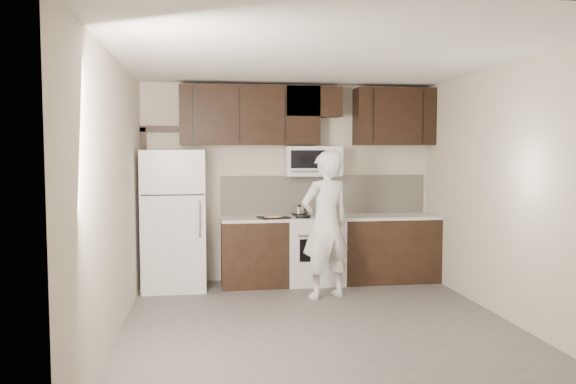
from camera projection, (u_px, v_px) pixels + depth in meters
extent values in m
plane|color=#524F4D|center=(321.00, 328.00, 5.68)|extent=(4.50, 4.50, 0.00)
plane|color=beige|center=(289.00, 183.00, 7.80)|extent=(4.00, 0.00, 4.00)
plane|color=white|center=(322.00, 57.00, 5.48)|extent=(4.50, 4.50, 0.00)
cube|color=black|center=(254.00, 253.00, 7.49)|extent=(0.87, 0.62, 0.87)
cube|color=black|center=(388.00, 249.00, 7.75)|extent=(1.32, 0.62, 0.87)
cube|color=silver|center=(254.00, 219.00, 7.45)|extent=(0.87, 0.64, 0.04)
cube|color=silver|center=(388.00, 216.00, 7.72)|extent=(1.32, 0.64, 0.04)
cube|color=silver|center=(314.00, 250.00, 7.60)|extent=(0.76, 0.62, 0.89)
cube|color=silver|center=(314.00, 217.00, 7.57)|extent=(0.76, 0.62, 0.02)
cube|color=black|center=(318.00, 250.00, 7.30)|extent=(0.50, 0.01, 0.30)
cylinder|color=silver|center=(319.00, 235.00, 7.25)|extent=(0.55, 0.02, 0.02)
cylinder|color=black|center=(303.00, 217.00, 7.39)|extent=(0.20, 0.20, 0.03)
cylinder|color=black|center=(330.00, 216.00, 7.44)|extent=(0.20, 0.20, 0.03)
cylinder|color=black|center=(299.00, 214.00, 7.69)|extent=(0.20, 0.20, 0.03)
cylinder|color=black|center=(325.00, 214.00, 7.74)|extent=(0.20, 0.20, 0.03)
cube|color=beige|center=(324.00, 194.00, 7.87)|extent=(2.90, 0.02, 0.54)
cube|color=black|center=(250.00, 116.00, 7.48)|extent=(1.85, 0.35, 0.78)
cube|color=black|center=(394.00, 117.00, 7.77)|extent=(1.10, 0.35, 0.78)
cube|color=black|center=(313.00, 102.00, 7.59)|extent=(0.76, 0.35, 0.40)
cube|color=silver|center=(313.00, 161.00, 7.63)|extent=(0.76, 0.38, 0.40)
cube|color=black|center=(308.00, 159.00, 7.42)|extent=(0.46, 0.01, 0.24)
cube|color=silver|center=(335.00, 159.00, 7.47)|extent=(0.18, 0.01, 0.24)
cylinder|color=silver|center=(308.00, 171.00, 7.41)|extent=(0.46, 0.02, 0.02)
cube|color=silver|center=(174.00, 220.00, 7.25)|extent=(0.80, 0.72, 1.80)
cube|color=black|center=(172.00, 195.00, 6.87)|extent=(0.77, 0.01, 0.02)
cylinder|color=silver|center=(200.00, 219.00, 6.91)|extent=(0.03, 0.03, 0.45)
cube|color=black|center=(144.00, 206.00, 7.50)|extent=(0.08, 0.08, 2.10)
cube|color=black|center=(159.00, 129.00, 7.46)|extent=(0.50, 0.08, 0.08)
cylinder|color=silver|center=(299.00, 211.00, 7.69)|extent=(0.16, 0.16, 0.12)
sphere|color=black|center=(299.00, 205.00, 7.68)|extent=(0.03, 0.03, 0.03)
cylinder|color=black|center=(307.00, 209.00, 7.74)|extent=(0.15, 0.07, 0.02)
cube|color=black|center=(273.00, 217.00, 7.35)|extent=(0.43, 0.37, 0.02)
cylinder|color=beige|center=(273.00, 216.00, 7.35)|extent=(0.31, 0.31, 0.02)
imported|color=silver|center=(326.00, 225.00, 6.80)|extent=(0.76, 0.63, 1.79)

